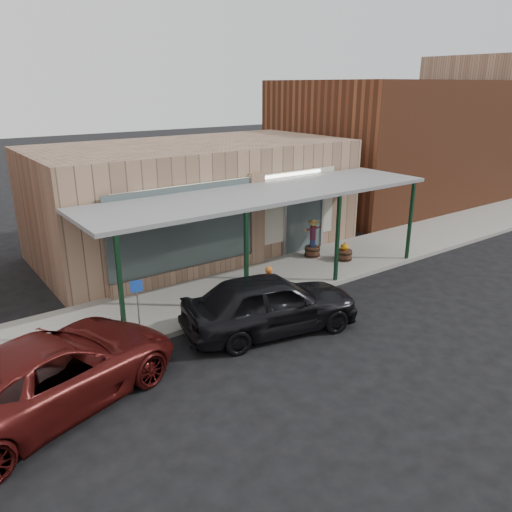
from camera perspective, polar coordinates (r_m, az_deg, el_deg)
ground at (r=14.29m, az=9.93°, el=-7.43°), size 120.00×120.00×0.00m
sidewalk at (r=16.71m, az=1.11°, el=-2.84°), size 40.00×3.20×0.15m
storefront at (r=19.79m, az=-6.91°, el=6.62°), size 12.00×6.25×4.20m
awning at (r=15.82m, az=1.26°, el=7.03°), size 12.00×3.00×3.04m
block_buildings_near at (r=21.40m, az=-3.72°, el=12.19°), size 61.00×8.00×8.00m
barrel_scarecrow at (r=18.81m, az=6.48°, el=1.40°), size 0.88×0.59×1.46m
barrel_pumpkin at (r=18.65m, az=10.04°, el=0.25°), size 0.69×0.69×0.67m
handicap_sign at (r=13.05m, az=-13.39°, el=-4.92°), size 0.31×0.06×1.51m
parked_sedan at (r=13.28m, az=1.69°, el=-5.41°), size 5.03×2.85×1.61m
car_maroon at (r=11.21m, az=-22.30°, el=-12.16°), size 5.98×4.12×1.52m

